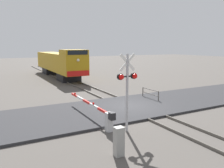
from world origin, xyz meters
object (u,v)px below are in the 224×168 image
locomotive (59,63)px  crossing_signal (127,83)px  guard_railing (150,93)px  utility_cabinet (119,142)px  crossing_gate (101,113)px

locomotive → crossing_signal: (-2.90, -23.65, 0.53)m
guard_railing → utility_cabinet: bearing=-134.7°
locomotive → guard_railing: bearing=-81.1°
utility_cabinet → crossing_gate: bearing=75.7°
locomotive → crossing_signal: crossing_signal is taller
locomotive → crossing_gate: 22.54m
locomotive → crossing_signal: 23.83m
locomotive → crossing_gate: size_ratio=2.52×
crossing_signal → crossing_gate: bearing=120.8°
crossing_signal → guard_railing: 8.15m
crossing_signal → crossing_gate: 2.59m
crossing_gate → utility_cabinet: size_ratio=5.23×
crossing_gate → guard_railing: size_ratio=2.97×
utility_cabinet → locomotive: bearing=79.7°
crossing_signal → guard_railing: size_ratio=1.89×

